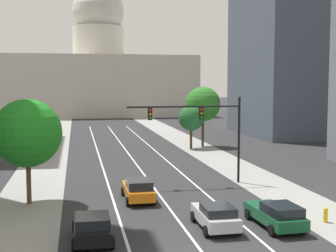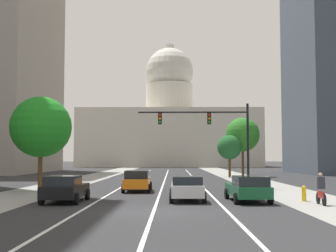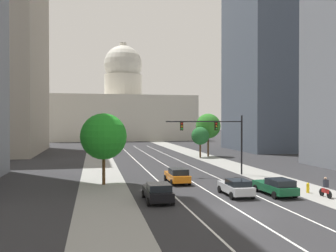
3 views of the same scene
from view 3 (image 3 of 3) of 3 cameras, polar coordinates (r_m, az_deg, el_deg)
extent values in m
plane|color=#2B2B2D|center=(64.88, -2.55, -4.90)|extent=(400.00, 400.00, 0.00)
cube|color=gray|center=(59.11, -10.72, -5.46)|extent=(4.67, 130.00, 0.01)
cube|color=gray|center=(62.21, 6.67, -5.14)|extent=(4.67, 130.00, 0.01)
cube|color=white|center=(49.62, -3.78, -6.63)|extent=(0.16, 90.00, 0.01)
cube|color=white|center=(50.21, 0.17, -6.54)|extent=(0.16, 90.00, 0.01)
cube|color=white|center=(51.03, 4.00, -6.42)|extent=(0.16, 90.00, 0.01)
cube|color=#4C5666|center=(85.60, 16.60, 9.47)|extent=(18.40, 20.06, 38.81)
cube|color=beige|center=(127.61, -7.06, 1.22)|extent=(47.04, 26.19, 14.89)
cylinder|color=beige|center=(128.21, -7.06, 6.27)|extent=(12.93, 12.93, 7.68)
sphere|color=beige|center=(129.14, -7.07, 9.56)|extent=(13.15, 13.15, 13.15)
cylinder|color=beige|center=(130.18, -7.07, 12.14)|extent=(2.37, 2.37, 3.29)
cube|color=#B2B5BA|center=(32.03, 10.56, -9.56)|extent=(1.83, 4.24, 0.67)
cube|color=black|center=(31.39, 10.97, -8.72)|extent=(1.67, 1.97, 0.46)
cylinder|color=black|center=(33.10, 8.13, -9.81)|extent=(0.22, 0.64, 0.64)
cylinder|color=black|center=(33.74, 11.08, -9.61)|extent=(0.22, 0.64, 0.64)
cylinder|color=black|center=(30.45, 9.98, -10.74)|extent=(0.22, 0.64, 0.64)
cylinder|color=black|center=(31.14, 13.14, -10.49)|extent=(0.22, 0.64, 0.64)
cube|color=#14512D|center=(33.21, 16.38, -9.23)|extent=(2.05, 4.85, 0.64)
cube|color=black|center=(32.33, 17.21, -8.46)|extent=(1.80, 2.28, 0.54)
cylinder|color=black|center=(34.23, 13.62, -9.47)|extent=(0.25, 0.65, 0.64)
cylinder|color=black|center=(35.11, 16.34, -9.22)|extent=(0.25, 0.65, 0.64)
cylinder|color=black|center=(31.43, 16.41, -10.40)|extent=(0.25, 0.65, 0.64)
cylinder|color=black|center=(32.39, 19.29, -10.07)|extent=(0.25, 0.65, 0.64)
cube|color=black|center=(29.40, -1.67, -10.48)|extent=(1.91, 4.51, 0.67)
cube|color=black|center=(28.61, -1.44, -9.56)|extent=(1.74, 2.04, 0.54)
cylinder|color=black|center=(30.82, -3.90, -10.59)|extent=(0.22, 0.64, 0.64)
cylinder|color=black|center=(31.11, -0.42, -10.48)|extent=(0.22, 0.64, 0.64)
cylinder|color=black|center=(27.85, -3.08, -11.81)|extent=(0.22, 0.64, 0.64)
cylinder|color=black|center=(28.17, 0.78, -11.67)|extent=(0.22, 0.64, 0.64)
cube|color=orange|center=(37.83, 1.43, -7.96)|extent=(1.85, 4.53, 0.66)
cube|color=black|center=(37.13, 1.66, -7.15)|extent=(1.68, 2.20, 0.59)
cylinder|color=black|center=(39.16, -0.40, -8.15)|extent=(0.23, 0.64, 0.64)
cylinder|color=black|center=(39.56, 2.19, -8.06)|extent=(0.23, 0.64, 0.64)
cylinder|color=black|center=(36.20, 0.60, -8.89)|extent=(0.23, 0.64, 0.64)
cylinder|color=black|center=(36.64, 3.39, -8.77)|extent=(0.23, 0.64, 0.64)
cylinder|color=black|center=(44.40, 11.50, -2.93)|extent=(0.20, 0.20, 7.08)
cylinder|color=black|center=(42.70, 5.78, 0.70)|extent=(9.27, 0.14, 0.14)
cube|color=black|center=(43.14, 7.54, -0.03)|extent=(0.32, 0.28, 0.96)
sphere|color=red|center=(42.99, 7.61, 0.37)|extent=(0.20, 0.20, 0.20)
sphere|color=orange|center=(43.00, 7.61, -0.03)|extent=(0.20, 0.20, 0.20)
sphere|color=green|center=(43.00, 7.61, -0.43)|extent=(0.20, 0.20, 0.20)
cube|color=black|center=(41.95, 2.15, -0.05)|extent=(0.32, 0.28, 0.96)
sphere|color=red|center=(41.80, 2.20, 0.36)|extent=(0.20, 0.20, 0.20)
sphere|color=orange|center=(41.81, 2.20, -0.05)|extent=(0.20, 0.20, 0.20)
sphere|color=green|center=(41.81, 2.20, -0.46)|extent=(0.20, 0.20, 0.20)
cylinder|color=yellow|center=(35.02, 21.12, -9.22)|extent=(0.26, 0.26, 0.70)
sphere|color=yellow|center=(34.94, 21.12, -8.52)|extent=(0.26, 0.26, 0.26)
cylinder|color=yellow|center=(34.88, 21.26, -9.20)|extent=(0.10, 0.12, 0.10)
cylinder|color=black|center=(33.11, 24.01, -9.84)|extent=(0.06, 0.66, 0.66)
cylinder|color=black|center=(33.96, 23.00, -9.57)|extent=(0.06, 0.66, 0.66)
cube|color=#A51919|center=(33.50, 23.50, -9.33)|extent=(0.08, 1.00, 0.36)
cube|color=#262833|center=(33.35, 23.55, -8.28)|extent=(0.36, 0.29, 0.64)
sphere|color=tan|center=(33.35, 23.49, -7.53)|extent=(0.22, 0.22, 0.22)
cylinder|color=#51381E|center=(37.28, -10.07, -6.60)|extent=(0.32, 0.32, 3.23)
sphere|color=#1F8321|center=(37.00, -10.08, -1.61)|extent=(4.66, 4.66, 4.66)
cylinder|color=#51381E|center=(64.17, 5.09, -3.74)|extent=(0.32, 0.32, 2.72)
sphere|color=#22602C|center=(64.03, 5.09, -1.54)|extent=(3.16, 3.16, 3.16)
cylinder|color=#51381E|center=(66.14, 6.32, -3.08)|extent=(0.32, 0.32, 3.95)
sphere|color=#2D7927|center=(66.00, 6.32, 0.00)|extent=(4.50, 4.50, 4.50)
camera|label=1|loc=(6.12, 35.69, 18.45)|focal=50.46mm
camera|label=2|loc=(11.97, 65.94, -18.26)|focal=48.67mm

